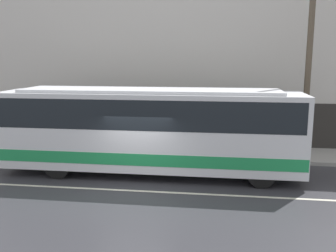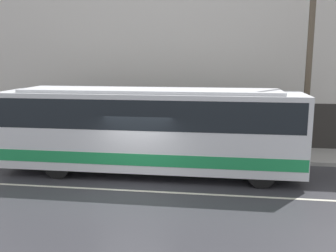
# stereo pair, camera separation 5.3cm
# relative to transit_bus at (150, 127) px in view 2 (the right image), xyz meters

# --- Properties ---
(ground_plane) EXTENTS (60.00, 60.00, 0.00)m
(ground_plane) POSITION_rel_transit_bus_xyz_m (-0.23, -2.01, -1.92)
(ground_plane) COLOR #333338
(sidewalk) EXTENTS (60.00, 2.68, 0.17)m
(sidewalk) POSITION_rel_transit_bus_xyz_m (-0.23, 3.33, -1.83)
(sidewalk) COLOR #A09E99
(sidewalk) RESTS_ON ground_plane
(building_facade) EXTENTS (60.00, 0.35, 9.50)m
(building_facade) POSITION_rel_transit_bus_xyz_m (-0.23, 4.81, 2.66)
(building_facade) COLOR silver
(building_facade) RESTS_ON ground_plane
(lane_stripe) EXTENTS (54.00, 0.14, 0.01)m
(lane_stripe) POSITION_rel_transit_bus_xyz_m (-0.23, -2.01, -1.91)
(lane_stripe) COLOR beige
(lane_stripe) RESTS_ON ground_plane
(transit_bus) EXTENTS (11.66, 2.48, 3.40)m
(transit_bus) POSITION_rel_transit_bus_xyz_m (0.00, 0.00, 0.00)
(transit_bus) COLOR silver
(transit_bus) RESTS_ON ground_plane
(utility_pole_near) EXTENTS (0.26, 0.26, 8.44)m
(utility_pole_near) POSITION_rel_transit_bus_xyz_m (6.40, 2.61, 2.47)
(utility_pole_near) COLOR brown
(utility_pole_near) RESTS_ON sidewalk
(pedestrian_waiting) EXTENTS (0.36, 0.36, 1.66)m
(pedestrian_waiting) POSITION_rel_transit_bus_xyz_m (-4.18, 3.49, -0.98)
(pedestrian_waiting) COLOR maroon
(pedestrian_waiting) RESTS_ON sidewalk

